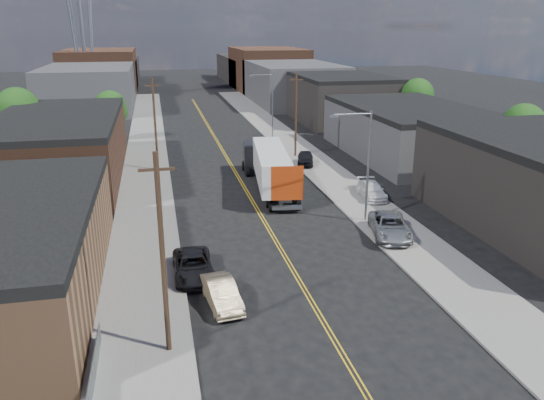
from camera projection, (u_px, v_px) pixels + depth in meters
name	position (u px, v px, depth m)	size (l,w,h in m)	color
ground	(217.00, 140.00, 73.94)	(260.00, 260.00, 0.00)	black
centerline	(232.00, 166.00, 60.02)	(0.32, 120.00, 0.01)	gold
sidewalk_left	(146.00, 171.00, 58.06)	(5.00, 140.00, 0.15)	slate
sidewalk_right	(313.00, 162.00, 61.94)	(5.00, 140.00, 0.15)	slate
warehouse_brown	(59.00, 147.00, 54.39)	(12.00, 26.00, 6.60)	#482A1C
industrial_right_b	(409.00, 130.00, 64.49)	(14.00, 24.00, 6.10)	#363638
industrial_right_c	(339.00, 98.00, 88.38)	(14.00, 22.00, 7.60)	black
skyline_left_a	(90.00, 88.00, 101.09)	(16.00, 30.00, 8.00)	#363638
skyline_right_a	(293.00, 83.00, 109.25)	(16.00, 30.00, 8.00)	#363638
skyline_left_b	(101.00, 72.00, 123.97)	(16.00, 26.00, 10.00)	#482A1C
skyline_right_b	(268.00, 69.00, 132.14)	(16.00, 26.00, 10.00)	#482A1C
skyline_left_c	(108.00, 72.00, 143.00)	(16.00, 40.00, 7.00)	black
skyline_right_c	(253.00, 69.00, 151.16)	(16.00, 40.00, 7.00)	black
streetlight_near	(364.00, 158.00, 41.35)	(3.39, 0.25, 9.00)	gray
streetlight_far	(270.00, 100.00, 73.83)	(3.39, 0.25, 9.00)	gray
utility_pole_left_near	(163.00, 255.00, 24.27)	(1.60, 0.26, 10.00)	black
utility_pole_left_far	(155.00, 124.00, 56.74)	(1.60, 0.26, 10.00)	black
utility_pole_right	(296.00, 115.00, 62.88)	(1.60, 0.26, 10.00)	black
tree_left_mid	(18.00, 112.00, 62.70)	(5.10, 5.04, 8.37)	black
tree_left_far	(111.00, 108.00, 71.53)	(4.35, 4.20, 6.97)	black
tree_right_near	(523.00, 128.00, 56.29)	(4.60, 4.48, 7.44)	black
tree_right_far	(418.00, 97.00, 78.46)	(4.85, 4.76, 7.91)	black
semi_truck	(268.00, 164.00, 51.40)	(4.21, 16.16, 4.16)	silver
car_left_b	(222.00, 293.00, 29.98)	(1.55, 4.45, 1.47)	#958261
car_left_c	(193.00, 266.00, 33.42)	(2.43, 5.28, 1.47)	black
car_right_lot_a	(390.00, 226.00, 39.48)	(2.64, 5.72, 1.59)	#9DA0A2
car_right_lot_b	(372.00, 190.00, 48.47)	(1.98, 4.86, 1.41)	white
car_right_lot_c	(305.00, 158.00, 60.07)	(1.77, 4.40, 1.50)	black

